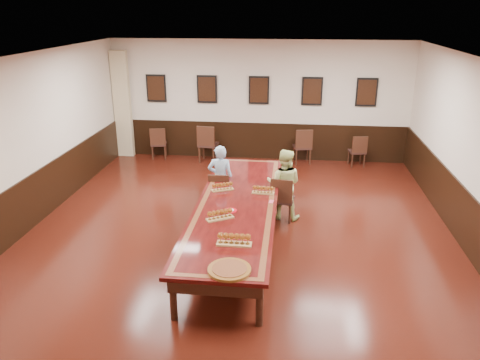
# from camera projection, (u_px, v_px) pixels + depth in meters

# --- Properties ---
(floor) EXTENTS (8.00, 10.00, 0.02)m
(floor) POSITION_uv_depth(u_px,v_px,m) (237.00, 242.00, 8.47)
(floor) COLOR black
(floor) RESTS_ON ground
(ceiling) EXTENTS (8.00, 10.00, 0.02)m
(ceiling) POSITION_uv_depth(u_px,v_px,m) (236.00, 60.00, 7.35)
(ceiling) COLOR white
(ceiling) RESTS_ON floor
(wall_back) EXTENTS (8.00, 0.02, 3.20)m
(wall_back) POSITION_uv_depth(u_px,v_px,m) (259.00, 101.00, 12.57)
(wall_back) COLOR beige
(wall_back) RESTS_ON floor
(wall_left) EXTENTS (0.02, 10.00, 3.20)m
(wall_left) POSITION_uv_depth(u_px,v_px,m) (14.00, 149.00, 8.34)
(wall_left) COLOR beige
(wall_left) RESTS_ON floor
(chair_man) EXTENTS (0.42, 0.46, 0.88)m
(chair_man) POSITION_uv_depth(u_px,v_px,m) (220.00, 192.00, 9.50)
(chair_man) COLOR black
(chair_man) RESTS_ON floor
(chair_woman) EXTENTS (0.48, 0.52, 0.91)m
(chair_woman) POSITION_uv_depth(u_px,v_px,m) (283.00, 198.00, 9.19)
(chair_woman) COLOR black
(chair_woman) RESTS_ON floor
(spare_chair_a) EXTENTS (0.50, 0.53, 0.89)m
(spare_chair_a) POSITION_uv_depth(u_px,v_px,m) (159.00, 143.00, 12.94)
(spare_chair_a) COLOR black
(spare_chair_a) RESTS_ON floor
(spare_chair_b) EXTENTS (0.53, 0.57, 1.03)m
(spare_chair_b) POSITION_uv_depth(u_px,v_px,m) (208.00, 143.00, 12.65)
(spare_chair_b) COLOR black
(spare_chair_b) RESTS_ON floor
(spare_chair_c) EXTENTS (0.53, 0.57, 0.96)m
(spare_chair_c) POSITION_uv_depth(u_px,v_px,m) (302.00, 146.00, 12.54)
(spare_chair_c) COLOR black
(spare_chair_c) RESTS_ON floor
(spare_chair_d) EXTENTS (0.47, 0.50, 0.85)m
(spare_chair_d) POSITION_uv_depth(u_px,v_px,m) (357.00, 150.00, 12.32)
(spare_chair_d) COLOR black
(spare_chair_d) RESTS_ON floor
(person_man) EXTENTS (0.52, 0.35, 1.41)m
(person_man) POSITION_uv_depth(u_px,v_px,m) (221.00, 179.00, 9.50)
(person_man) COLOR #487FB4
(person_man) RESTS_ON floor
(person_woman) EXTENTS (0.77, 0.64, 1.42)m
(person_woman) POSITION_uv_depth(u_px,v_px,m) (284.00, 184.00, 9.19)
(person_woman) COLOR #D2DE8A
(person_woman) RESTS_ON floor
(pink_phone) EXTENTS (0.09, 0.15, 0.01)m
(pink_phone) POSITION_uv_depth(u_px,v_px,m) (271.00, 202.00, 8.26)
(pink_phone) COLOR #E64C6C
(pink_phone) RESTS_ON conference_table
(curtain) EXTENTS (0.45, 0.18, 2.90)m
(curtain) POSITION_uv_depth(u_px,v_px,m) (122.00, 105.00, 12.85)
(curtain) COLOR tan
(curtain) RESTS_ON floor
(wainscoting) EXTENTS (8.00, 10.00, 1.00)m
(wainscoting) POSITION_uv_depth(u_px,v_px,m) (237.00, 216.00, 8.30)
(wainscoting) COLOR black
(wainscoting) RESTS_ON floor
(conference_table) EXTENTS (1.40, 5.00, 0.76)m
(conference_table) POSITION_uv_depth(u_px,v_px,m) (237.00, 210.00, 8.26)
(conference_table) COLOR black
(conference_table) RESTS_ON floor
(posters) EXTENTS (6.14, 0.04, 0.74)m
(posters) POSITION_uv_depth(u_px,v_px,m) (259.00, 90.00, 12.40)
(posters) COLOR black
(posters) RESTS_ON wall_back
(flight_a) EXTENTS (0.43, 0.29, 0.16)m
(flight_a) POSITION_uv_depth(u_px,v_px,m) (223.00, 187.00, 8.75)
(flight_a) COLOR #9D7642
(flight_a) RESTS_ON conference_table
(flight_b) EXTENTS (0.41, 0.15, 0.15)m
(flight_b) POSITION_uv_depth(u_px,v_px,m) (263.00, 190.00, 8.60)
(flight_b) COLOR #9D7642
(flight_b) RESTS_ON conference_table
(flight_c) EXTENTS (0.46, 0.35, 0.17)m
(flight_c) POSITION_uv_depth(u_px,v_px,m) (220.00, 215.00, 7.56)
(flight_c) COLOR #9D7642
(flight_c) RESTS_ON conference_table
(flight_d) EXTENTS (0.51, 0.16, 0.19)m
(flight_d) POSITION_uv_depth(u_px,v_px,m) (234.00, 240.00, 6.74)
(flight_d) COLOR #9D7642
(flight_d) RESTS_ON conference_table
(red_plate_grp) EXTENTS (0.21, 0.21, 0.03)m
(red_plate_grp) POSITION_uv_depth(u_px,v_px,m) (231.00, 211.00, 7.88)
(red_plate_grp) COLOR red
(red_plate_grp) RESTS_ON conference_table
(carved_platter) EXTENTS (0.65, 0.65, 0.05)m
(carved_platter) POSITION_uv_depth(u_px,v_px,m) (229.00, 270.00, 6.10)
(carved_platter) COLOR brown
(carved_platter) RESTS_ON conference_table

